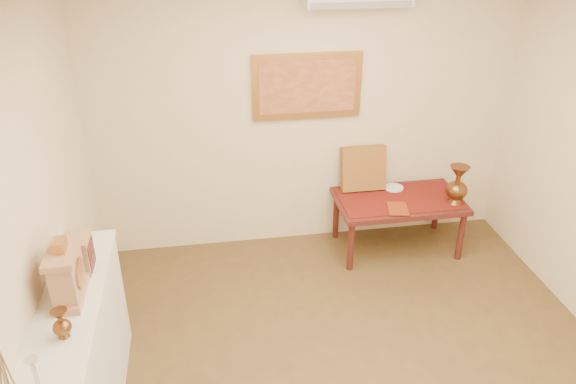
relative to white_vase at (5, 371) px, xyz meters
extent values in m
cube|color=beige|center=(1.81, 3.07, -0.10)|extent=(4.00, 0.02, 2.70)
cube|color=beige|center=(-0.19, 0.82, -0.10)|extent=(0.02, 4.50, 2.70)
cube|color=maroon|center=(2.66, 2.70, -0.89)|extent=(1.14, 0.59, 0.01)
cylinder|color=white|center=(2.67, 2.91, -0.88)|extent=(0.19, 0.19, 0.01)
cube|color=maroon|center=(2.57, 2.49, -0.88)|extent=(0.23, 0.28, 0.01)
cube|color=maroon|center=(2.37, 2.96, -0.67)|extent=(0.43, 0.19, 0.45)
cube|color=silver|center=(-0.01, 0.82, -0.48)|extent=(0.37, 2.02, 0.03)
cube|color=tan|center=(0.00, 1.06, -0.44)|extent=(0.16, 0.36, 0.05)
cube|color=tan|center=(0.00, 1.06, -0.29)|extent=(0.14, 0.30, 0.25)
cylinder|color=beige|center=(0.07, 1.06, -0.29)|extent=(0.01, 0.17, 0.17)
cylinder|color=#BF7F3D|center=(0.08, 1.06, -0.29)|extent=(0.01, 0.19, 0.19)
cube|color=tan|center=(0.00, 1.06, -0.15)|extent=(0.17, 0.34, 0.04)
cube|color=#BF7F3D|center=(0.00, 1.06, -0.09)|extent=(0.06, 0.11, 0.07)
cube|color=tan|center=(0.01, 1.35, -0.36)|extent=(0.15, 0.20, 0.22)
cube|color=#4E1A17|center=(0.09, 1.35, -0.41)|extent=(0.01, 0.17, 0.09)
cube|color=#4E1A17|center=(0.09, 1.35, -0.31)|extent=(0.01, 0.17, 0.09)
cube|color=tan|center=(0.01, 1.35, -0.24)|extent=(0.16, 0.21, 0.02)
cube|color=#4E1A17|center=(2.66, 2.70, -0.92)|extent=(1.20, 0.70, 0.05)
cylinder|color=#4E1A17|center=(2.12, 2.41, -1.20)|extent=(0.06, 0.06, 0.50)
cylinder|color=#4E1A17|center=(3.20, 2.41, -1.20)|extent=(0.06, 0.06, 0.50)
cylinder|color=#4E1A17|center=(2.12, 2.99, -1.20)|extent=(0.06, 0.06, 0.50)
cylinder|color=#4E1A17|center=(3.20, 2.99, -1.20)|extent=(0.06, 0.06, 0.50)
cube|color=#BF7F3D|center=(1.81, 3.04, 0.15)|extent=(1.00, 0.05, 0.60)
cube|color=#C16D43|center=(1.81, 3.02, 0.15)|extent=(0.88, 0.01, 0.48)
cube|color=gray|center=(2.21, 2.82, 0.88)|extent=(0.86, 0.02, 0.05)
camera|label=1|loc=(0.84, -1.80, 1.66)|focal=35.00mm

